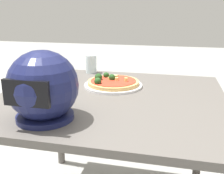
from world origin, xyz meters
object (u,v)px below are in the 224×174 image
Objects in this scene: pizza at (112,82)px; dining_table at (111,111)px; drinking_glass at (91,64)px; motorcycle_helmet at (43,87)px.

dining_table is at bearing 100.42° from pizza.
dining_table is 0.51m from drinking_glass.
pizza is at bearing 126.94° from drinking_glass.
motorcycle_helmet reaches higher than dining_table.
pizza is 0.34m from drinking_glass.
motorcycle_helmet is at bearing 61.19° from dining_table.
drinking_glass is (0.23, -0.43, 0.13)m from dining_table.
motorcycle_helmet is at bearing 94.13° from drinking_glass.
motorcycle_helmet is 0.76m from drinking_glass.
dining_table is 0.42m from motorcycle_helmet.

